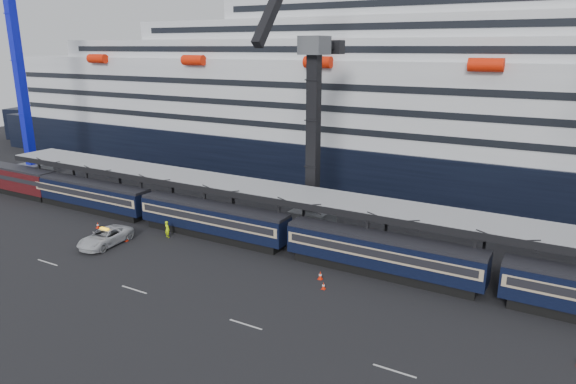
{
  "coord_description": "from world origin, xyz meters",
  "views": [
    {
      "loc": [
        6.54,
        -33.27,
        20.86
      ],
      "look_at": [
        -18.2,
        10.0,
        6.71
      ],
      "focal_mm": 32.0,
      "sensor_mm": 36.0,
      "label": 1
    }
  ],
  "objects": [
    {
      "name": "traffic_cone_b",
      "position": [
        -35.63,
        4.14,
        0.4
      ],
      "size": [
        0.4,
        0.4,
        0.8
      ],
      "color": "#FB2307",
      "rests_on": "ground"
    },
    {
      "name": "crane_dark_near",
      "position": [
        -20.0,
        18.59,
        11.93
      ],
      "size": [
        4.5,
        17.75,
        35.08
      ],
      "color": "#4D4F55",
      "rests_on": "ground"
    },
    {
      "name": "worker",
      "position": [
        -32.43,
        7.34,
        0.97
      ],
      "size": [
        0.81,
        0.63,
        1.94
      ],
      "primitive_type": "imported",
      "rotation": [
        0.0,
        0.0,
        2.88
      ],
      "color": "#CCFF0D",
      "rests_on": "ground"
    },
    {
      "name": "train",
      "position": [
        -4.65,
        10.0,
        2.2
      ],
      "size": [
        133.05,
        3.0,
        4.05
      ],
      "color": "black",
      "rests_on": "ground"
    },
    {
      "name": "ground",
      "position": [
        0.0,
        0.0,
        0.0
      ],
      "size": [
        260.0,
        260.0,
        0.0
      ],
      "primitive_type": "plane",
      "color": "black",
      "rests_on": "ground"
    },
    {
      "name": "crane_blue",
      "position": [
        -72.0,
        17.55,
        18.23
      ],
      "size": [
        4.5,
        19.91,
        52.01
      ],
      "color": "#4D4F55",
      "rests_on": "ground"
    },
    {
      "name": "traffic_cone_d",
      "position": [
        -11.4,
        4.48,
        0.34
      ],
      "size": [
        0.34,
        0.34,
        0.68
      ],
      "color": "#FB2307",
      "rests_on": "ground"
    },
    {
      "name": "traffic_cone_a",
      "position": [
        -41.77,
        5.52,
        0.38
      ],
      "size": [
        0.39,
        0.39,
        0.77
      ],
      "color": "#FB2307",
      "rests_on": "ground"
    },
    {
      "name": "canopy",
      "position": [
        0.0,
        14.0,
        5.25
      ],
      "size": [
        130.0,
        6.25,
        5.53
      ],
      "color": "#999BA1",
      "rests_on": "ground"
    },
    {
      "name": "cruise_ship",
      "position": [
        -1.08,
        45.99,
        12.34
      ],
      "size": [
        214.09,
        28.84,
        34.0
      ],
      "color": "black",
      "rests_on": "ground"
    },
    {
      "name": "pickup_truck",
      "position": [
        -36.7,
        2.24,
        0.9
      ],
      "size": [
        3.57,
        6.74,
        1.8
      ],
      "primitive_type": "imported",
      "rotation": [
        0.0,
        0.0,
        0.09
      ],
      "color": "silver",
      "rests_on": "ground"
    },
    {
      "name": "traffic_cone_c",
      "position": [
        -12.55,
        6.17,
        0.41
      ],
      "size": [
        0.41,
        0.41,
        0.83
      ],
      "color": "#FB2307",
      "rests_on": "ground"
    }
  ]
}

